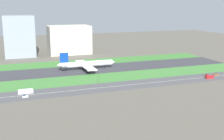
# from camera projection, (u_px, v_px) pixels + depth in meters

# --- Properties ---
(ground_plane) EXTENTS (800.00, 800.00, 0.00)m
(ground_plane) POSITION_uv_depth(u_px,v_px,m) (110.00, 68.00, 321.97)
(ground_plane) COLOR #5B564C
(runway) EXTENTS (280.00, 46.00, 0.10)m
(runway) POSITION_uv_depth(u_px,v_px,m) (110.00, 68.00, 321.96)
(runway) COLOR #38383D
(runway) RESTS_ON ground_plane
(grass_median_north) EXTENTS (280.00, 36.00, 0.10)m
(grass_median_north) POSITION_uv_depth(u_px,v_px,m) (99.00, 61.00, 359.56)
(grass_median_north) COLOR #3D7A33
(grass_median_north) RESTS_ON ground_plane
(grass_median_south) EXTENTS (280.00, 36.00, 0.10)m
(grass_median_south) POSITION_uv_depth(u_px,v_px,m) (123.00, 76.00, 284.35)
(grass_median_south) COLOR #427F38
(grass_median_south) RESTS_ON ground_plane
(highway) EXTENTS (280.00, 28.00, 0.10)m
(highway) POSITION_uv_depth(u_px,v_px,m) (137.00, 84.00, 255.00)
(highway) COLOR #4C4C4F
(highway) RESTS_ON ground_plane
(highway_centerline) EXTENTS (266.00, 0.50, 0.01)m
(highway_centerline) POSITION_uv_depth(u_px,v_px,m) (137.00, 84.00, 254.99)
(highway_centerline) COLOR silver
(highway_centerline) RESTS_ON highway
(airliner) EXTENTS (65.00, 56.00, 19.70)m
(airliner) POSITION_uv_depth(u_px,v_px,m) (86.00, 64.00, 311.51)
(airliner) COLOR white
(airliner) RESTS_ON runway
(bus_0) EXTENTS (11.60, 2.50, 3.50)m
(bus_0) POSITION_uv_depth(u_px,v_px,m) (26.00, 91.00, 227.75)
(bus_0) COLOR silver
(bus_0) RESTS_ON highway
(car_2) EXTENTS (4.40, 1.80, 2.00)m
(car_2) POSITION_uv_depth(u_px,v_px,m) (25.00, 96.00, 218.38)
(car_2) COLOR silver
(car_2) RESTS_ON highway
(car_1) EXTENTS (4.40, 1.80, 2.00)m
(car_1) POSITION_uv_depth(u_px,v_px,m) (216.00, 74.00, 289.39)
(car_1) COLOR brown
(car_1) RESTS_ON highway
(truck_0) EXTENTS (8.40, 2.50, 4.00)m
(truck_0) POSITION_uv_depth(u_px,v_px,m) (209.00, 77.00, 274.57)
(truck_0) COLOR #B2191E
(truck_0) RESTS_ON highway
(car_0) EXTENTS (4.40, 1.80, 2.00)m
(car_0) POSITION_uv_depth(u_px,v_px,m) (207.00, 75.00, 285.66)
(car_0) COLOR #19662D
(car_0) RESTS_ON highway
(traffic_light) EXTENTS (0.36, 0.50, 7.20)m
(traffic_light) POSITION_uv_depth(u_px,v_px,m) (99.00, 79.00, 255.55)
(traffic_light) COLOR #4C4C51
(traffic_light) RESTS_ON highway
(terminal_building) EXTENTS (39.62, 39.51, 55.20)m
(terminal_building) POSITION_uv_depth(u_px,v_px,m) (19.00, 36.00, 390.55)
(terminal_building) COLOR gray
(terminal_building) RESTS_ON ground_plane
(hangar_building) EXTENTS (58.56, 38.51, 40.13)m
(hangar_building) POSITION_uv_depth(u_px,v_px,m) (69.00, 40.00, 414.90)
(hangar_building) COLOR beige
(hangar_building) RESTS_ON ground_plane
(fuel_tank_west) EXTENTS (17.16, 17.16, 13.99)m
(fuel_tank_west) POSITION_uv_depth(u_px,v_px,m) (58.00, 45.00, 456.34)
(fuel_tank_west) COLOR silver
(fuel_tank_west) RESTS_ON ground_plane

